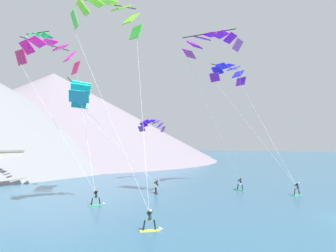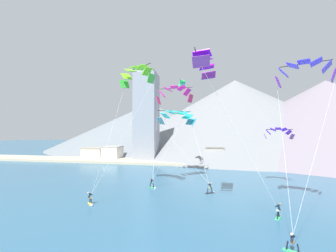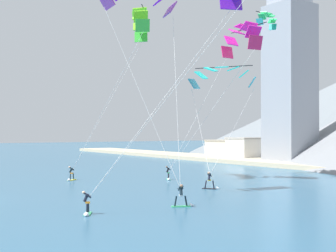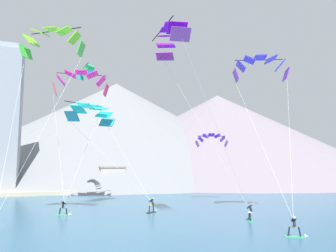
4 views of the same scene
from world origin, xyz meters
name	(u,v)px [view 1 (image 1 of 4)]	position (x,y,z in m)	size (l,w,h in m)	color
kitesurfer_near_lead	(152,224)	(-10.79, 12.95, 0.51)	(1.46, 1.56, 1.72)	yellow
kitesurfer_near_trail	(156,188)	(4.53, 21.55, 0.57)	(1.64, 1.35, 1.79)	black
kitesurfer_mid_center	(98,200)	(-5.13, 22.80, 0.48)	(1.70, 1.24, 1.70)	#33B266
kitesurfer_far_left	(239,186)	(11.93, 12.99, 0.55)	(1.07, 1.75, 1.80)	#33B266
kitesurfer_far_right	(298,191)	(11.15, 5.50, 0.48)	(1.70, 1.23, 1.68)	#33B266
parafoil_kite_near_lead	(108,14)	(-7.14, 20.10, 18.68)	(7.04, 9.34, 18.65)	green
parafoil_kite_near_trail	(81,92)	(-1.88, 28.32, 12.44)	(9.75, 10.18, 12.16)	teal
parafoil_kite_mid_center	(50,52)	(-3.04, 32.43, 17.59)	(7.97, 10.97, 17.77)	#C9215C
parafoil_kite_far_left	(212,42)	(3.87, 13.72, 18.00)	(9.05, 7.17, 17.65)	purple
parafoil_kite_far_right	(228,72)	(15.61, 15.52, 16.86)	(7.75, 11.87, 16.69)	#631BAD
parafoil_kite_distant_high_outer	(152,124)	(16.32, 29.22, 9.39)	(4.92, 3.32, 2.10)	#6D3892
parafoil_kite_distant_low_drift	(39,38)	(-1.95, 35.77, 20.12)	(2.22, 4.16, 1.92)	#1CA89B
shore_building_promenade_mid	(85,161)	(28.72, 55.48, 1.92)	(9.60, 4.42, 3.82)	beige
mountain_peak_east_shoulder	(53,116)	(51.53, 91.29, 15.46)	(115.66, 115.66, 30.91)	gray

